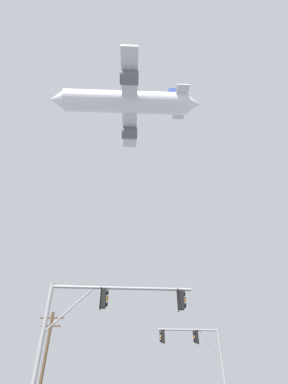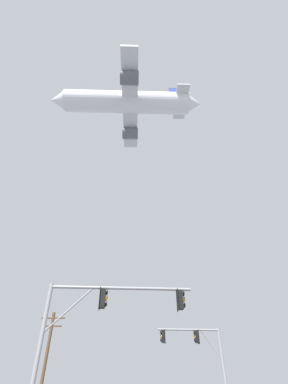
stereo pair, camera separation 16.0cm
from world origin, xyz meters
name	(u,v)px [view 1 (the left image)]	position (x,y,z in m)	size (l,w,h in m)	color
signal_pole_near	(99,317)	(-2.19, 8.07, 4.89)	(7.10, 0.93, 6.44)	gray
signal_pole_far	(200,351)	(4.15, 19.58, 4.87)	(5.12, 0.76, 6.55)	gray
utility_pole	(45,360)	(-8.96, 21.98, 4.50)	(2.20, 0.28, 8.42)	brown
airplane	(126,102)	(-3.07, 20.78, 38.81)	(23.35, 18.04, 6.37)	white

